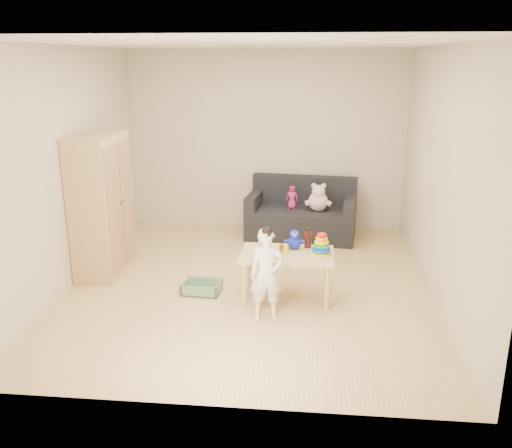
# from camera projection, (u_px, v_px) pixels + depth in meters

# --- Properties ---
(room) EXTENTS (4.50, 4.50, 4.50)m
(room) POSITION_uv_depth(u_px,v_px,m) (249.00, 172.00, 5.75)
(room) COLOR #D8B274
(room) RESTS_ON ground
(wardrobe) EXTENTS (0.46, 0.91, 1.64)m
(wardrobe) POSITION_uv_depth(u_px,v_px,m) (102.00, 205.00, 6.31)
(wardrobe) COLOR tan
(wardrobe) RESTS_ON ground
(sofa) EXTENTS (1.58, 0.92, 0.42)m
(sofa) POSITION_uv_depth(u_px,v_px,m) (301.00, 223.00, 7.72)
(sofa) COLOR black
(sofa) RESTS_ON ground
(play_table) EXTENTS (0.98, 0.63, 0.51)m
(play_table) POSITION_uv_depth(u_px,v_px,m) (287.00, 276.00, 5.73)
(play_table) COLOR #E3CC7C
(play_table) RESTS_ON ground
(storage_bin) EXTENTS (0.42, 0.33, 0.12)m
(storage_bin) POSITION_uv_depth(u_px,v_px,m) (202.00, 287.00, 5.92)
(storage_bin) COLOR #698D66
(storage_bin) RESTS_ON ground
(toddler) EXTENTS (0.36, 0.27, 0.89)m
(toddler) POSITION_uv_depth(u_px,v_px,m) (267.00, 276.00, 5.24)
(toddler) COLOR white
(toddler) RESTS_ON ground
(pink_bear) EXTENTS (0.30, 0.26, 0.33)m
(pink_bear) POSITION_uv_depth(u_px,v_px,m) (318.00, 199.00, 7.51)
(pink_bear) COLOR #FFBBCA
(pink_bear) RESTS_ON sofa
(doll) EXTENTS (0.18, 0.13, 0.33)m
(doll) POSITION_uv_depth(u_px,v_px,m) (292.00, 197.00, 7.61)
(doll) COLOR #BD237B
(doll) RESTS_ON sofa
(ring_stacker) EXTENTS (0.20, 0.20, 0.23)m
(ring_stacker) POSITION_uv_depth(u_px,v_px,m) (321.00, 246.00, 5.61)
(ring_stacker) COLOR #B8CC0A
(ring_stacker) RESTS_ON play_table
(brown_bottle) EXTENTS (0.08, 0.08, 0.22)m
(brown_bottle) POSITION_uv_depth(u_px,v_px,m) (308.00, 239.00, 5.80)
(brown_bottle) COLOR black
(brown_bottle) RESTS_ON play_table
(blue_plush) EXTENTS (0.18, 0.14, 0.22)m
(blue_plush) POSITION_uv_depth(u_px,v_px,m) (295.00, 239.00, 5.76)
(blue_plush) COLOR #192AE6
(blue_plush) RESTS_ON play_table
(wooden_figure) EXTENTS (0.04, 0.04, 0.11)m
(wooden_figure) POSITION_uv_depth(u_px,v_px,m) (282.00, 248.00, 5.65)
(wooden_figure) COLOR brown
(wooden_figure) RESTS_ON play_table
(yellow_book) EXTENTS (0.24, 0.24, 0.02)m
(yellow_book) POSITION_uv_depth(u_px,v_px,m) (278.00, 249.00, 5.76)
(yellow_book) COLOR yellow
(yellow_book) RESTS_ON play_table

